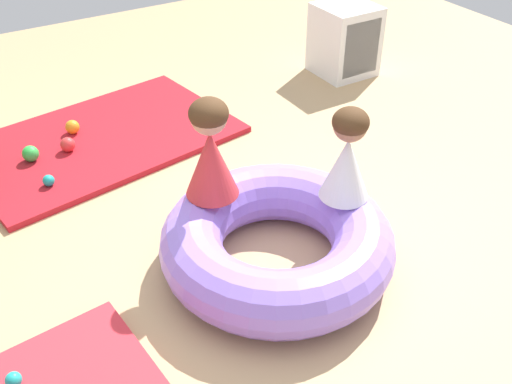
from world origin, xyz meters
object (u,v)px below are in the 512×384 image
object	(u,v)px
play_ball_orange	(72,127)
play_ball_teal_second	(49,180)
play_ball_red	(68,145)
play_ball_green	(30,154)
child_in_red	(210,149)
child_in_white	(347,155)
play_ball_teal	(13,380)
storage_cube	(346,41)
inflatable_cushion	(277,242)

from	to	relation	value
play_ball_orange	play_ball_teal_second	world-z (taller)	play_ball_orange
play_ball_red	play_ball_orange	distance (m)	0.23
play_ball_green	play_ball_teal_second	size ratio (longest dim) A/B	1.48
child_in_red	play_ball_teal_second	world-z (taller)	child_in_red
play_ball_green	play_ball_orange	bearing A→B (deg)	31.77
play_ball_teal_second	child_in_white	bearing A→B (deg)	-47.21
play_ball_teal	play_ball_green	size ratio (longest dim) A/B	0.65
play_ball_red	play_ball_teal_second	world-z (taller)	play_ball_red
child_in_red	play_ball_teal_second	bearing A→B (deg)	-103.98
play_ball_green	play_ball_teal_second	bearing A→B (deg)	-86.88
child_in_red	play_ball_teal	bearing A→B (deg)	-28.18
child_in_red	play_ball_red	size ratio (longest dim) A/B	5.55
child_in_white	child_in_red	bearing A→B (deg)	-124.14
play_ball_orange	play_ball_teal_second	xyz separation A→B (m)	(-0.31, -0.54, -0.01)
play_ball_red	child_in_white	bearing A→B (deg)	-58.96
child_in_red	play_ball_green	distance (m)	1.48
play_ball_red	play_ball_green	world-z (taller)	play_ball_green
play_ball_red	storage_cube	xyz separation A→B (m)	(2.34, 0.09, 0.19)
play_ball_green	storage_cube	size ratio (longest dim) A/B	0.18
storage_cube	play_ball_orange	bearing A→B (deg)	176.87
child_in_white	play_ball_green	bearing A→B (deg)	-144.23
child_in_red	storage_cube	distance (m)	2.36
inflatable_cushion	play_ball_orange	distance (m)	1.86
child_in_white	play_ball_orange	world-z (taller)	child_in_white
inflatable_cushion	play_ball_green	xyz separation A→B (m)	(-0.82, 1.59, -0.06)
play_ball_teal	play_ball_green	xyz separation A→B (m)	(0.49, 1.67, 0.02)
inflatable_cushion	storage_cube	world-z (taller)	storage_cube
inflatable_cushion	play_ball_teal_second	bearing A→B (deg)	122.53
child_in_red	play_ball_teal	world-z (taller)	child_in_red
play_ball_teal	play_ball_teal_second	size ratio (longest dim) A/B	0.96
play_ball_orange	play_ball_green	xyz separation A→B (m)	(-0.33, -0.21, 0.00)
child_in_red	play_ball_teal	size ratio (longest dim) A/B	7.89
play_ball_teal	play_ball_green	world-z (taller)	play_ball_green
play_ball_green	play_ball_teal_second	xyz separation A→B (m)	(0.02, -0.33, -0.02)
play_ball_teal	child_in_white	bearing A→B (deg)	2.02
child_in_white	play_ball_green	size ratio (longest dim) A/B	4.74
play_ball_red	play_ball_teal_second	xyz separation A→B (m)	(-0.22, -0.33, -0.01)
play_ball_red	play_ball_green	size ratio (longest dim) A/B	0.92
child_in_red	play_ball_teal_second	distance (m)	1.22
child_in_red	play_ball_teal_second	xyz separation A→B (m)	(-0.63, 0.91, -0.49)
inflatable_cushion	play_ball_teal_second	distance (m)	1.49
play_ball_red	storage_cube	bearing A→B (deg)	2.17
child_in_white	play_ball_red	bearing A→B (deg)	-149.91
play_ball_teal	play_ball_teal_second	world-z (taller)	play_ball_teal_second
play_ball_green	play_ball_teal	bearing A→B (deg)	-106.52
play_ball_red	play_ball_teal_second	bearing A→B (deg)	-123.62
play_ball_teal	play_ball_red	distance (m)	1.82
child_in_red	storage_cube	xyz separation A→B (m)	(1.93, 1.33, -0.29)
child_in_red	child_in_white	bearing A→B (deg)	98.33
play_ball_teal	storage_cube	xyz separation A→B (m)	(3.07, 1.75, 0.21)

